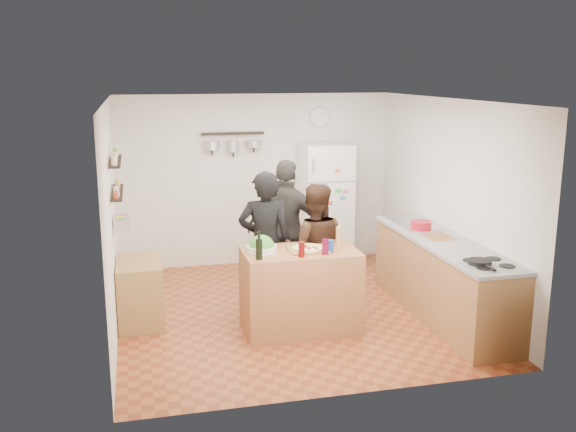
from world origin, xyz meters
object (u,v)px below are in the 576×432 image
object	(u,v)px
skillet	(480,262)
fridge	(325,205)
wine_bottle	(259,249)
side_table	(140,292)
prep_island	(300,290)
person_left	(265,244)
salad_bowl	(262,249)
pepper_mill	(339,238)
person_center	(314,249)
red_bowl	(421,225)
salt_canister	(330,246)
counter_run	(443,279)
wall_clock	(319,117)
person_back	(287,230)

from	to	relation	value
skillet	fridge	distance (m)	3.31
wine_bottle	side_table	world-z (taller)	wine_bottle
prep_island	fridge	bearing A→B (deg)	67.20
person_left	skillet	world-z (taller)	person_left
salad_bowl	pepper_mill	distance (m)	0.87
person_center	red_bowl	xyz separation A→B (m)	(1.38, 0.09, 0.19)
pepper_mill	salt_canister	size ratio (longest dim) A/B	1.45
salad_bowl	counter_run	distance (m)	2.19
pepper_mill	fridge	world-z (taller)	fridge
pepper_mill	counter_run	xyz separation A→B (m)	(1.27, -0.05, -0.55)
pepper_mill	person_center	xyz separation A→B (m)	(-0.17, 0.40, -0.22)
person_left	side_table	world-z (taller)	person_left
wine_bottle	wall_clock	bearing A→B (deg)	62.77
salt_canister	red_bowl	size ratio (longest dim) A/B	0.52
salad_bowl	red_bowl	xyz separation A→B (m)	(2.09, 0.49, 0.03)
prep_island	person_center	bearing A→B (deg)	57.53
salad_bowl	salt_canister	world-z (taller)	salt_canister
red_bowl	wall_clock	distance (m)	2.50
prep_island	person_back	size ratio (longest dim) A/B	0.71
person_back	wall_clock	distance (m)	2.23
wine_bottle	wall_clock	distance (m)	3.40
red_bowl	fridge	bearing A→B (deg)	111.61
salad_bowl	pepper_mill	world-z (taller)	pepper_mill
person_back	side_table	world-z (taller)	person_back
salad_bowl	wall_clock	bearing A→B (deg)	61.75
person_left	person_center	xyz separation A→B (m)	(0.56, -0.10, -0.08)
salt_canister	side_table	size ratio (longest dim) A/B	0.16
person_left	counter_run	distance (m)	2.11
person_left	skillet	bearing A→B (deg)	155.84
red_bowl	wall_clock	xyz separation A→B (m)	(-0.70, 2.10, 1.18)
prep_island	wall_clock	xyz separation A→B (m)	(0.97, 2.63, 1.69)
fridge	person_center	bearing A→B (deg)	-110.23
person_back	skillet	size ratio (longest dim) A/B	7.44
person_center	red_bowl	size ratio (longest dim) A/B	6.18
person_back	pepper_mill	bearing A→B (deg)	139.12
person_center	red_bowl	bearing A→B (deg)	-161.51
prep_island	pepper_mill	bearing A→B (deg)	6.34
salt_canister	wall_clock	bearing A→B (deg)	76.36
counter_run	wine_bottle	bearing A→B (deg)	-174.26
person_center	wine_bottle	bearing A→B (deg)	55.10
pepper_mill	counter_run	distance (m)	1.38
prep_island	wine_bottle	xyz separation A→B (m)	(-0.50, -0.22, 0.56)
person_center	fridge	distance (m)	1.98
red_bowl	person_back	bearing A→B (deg)	163.03
pepper_mill	fridge	distance (m)	2.31
person_center	salt_canister	bearing A→B (deg)	106.42
wall_clock	wine_bottle	bearing A→B (deg)	-117.23
pepper_mill	fridge	bearing A→B (deg)	77.05
person_center	skillet	size ratio (longest dim) A/B	6.57
person_left	person_back	distance (m)	0.60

